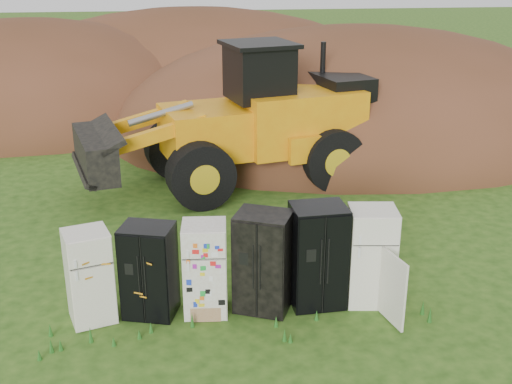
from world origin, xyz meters
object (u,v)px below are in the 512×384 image
at_px(fridge_dark_mid, 263,262).
at_px(wheel_loader, 225,118).
at_px(fridge_black_side, 149,271).
at_px(fridge_open_door, 371,256).
at_px(fridge_leftmost, 89,276).
at_px(fridge_black_right, 318,256).
at_px(fridge_sticker, 205,269).

relative_size(fridge_dark_mid, wheel_loader, 0.23).
xyz_separation_m(fridge_black_side, fridge_open_door, (3.85, -0.06, 0.06)).
relative_size(fridge_leftmost, fridge_black_right, 0.88).
bearing_deg(wheel_loader, fridge_black_side, -120.31).
xyz_separation_m(fridge_leftmost, wheel_loader, (2.80, 6.30, 1.06)).
height_order(fridge_black_side, fridge_black_right, fridge_black_right).
xyz_separation_m(fridge_open_door, wheel_loader, (-2.03, 6.30, 0.99)).
height_order(fridge_leftmost, fridge_black_right, fridge_black_right).
xyz_separation_m(fridge_black_side, fridge_black_right, (2.91, -0.01, 0.11)).
bearing_deg(wheel_loader, fridge_leftmost, -128.06).
relative_size(fridge_black_side, fridge_dark_mid, 0.92).
height_order(fridge_leftmost, fridge_open_door, fridge_open_door).
height_order(fridge_black_right, wheel_loader, wheel_loader).
xyz_separation_m(fridge_leftmost, fridge_black_side, (0.99, 0.06, 0.01)).
relative_size(fridge_sticker, fridge_black_right, 0.89).
bearing_deg(fridge_sticker, fridge_black_side, -179.41).
height_order(fridge_sticker, fridge_open_door, fridge_open_door).
relative_size(fridge_black_right, fridge_open_door, 1.05).
relative_size(fridge_sticker, fridge_dark_mid, 0.93).
distance_m(fridge_black_right, wheel_loader, 6.41).
distance_m(fridge_black_right, fridge_open_door, 0.95).
bearing_deg(fridge_dark_mid, fridge_black_side, -158.07).
bearing_deg(wheel_loader, fridge_open_door, -86.17).
bearing_deg(fridge_black_right, fridge_leftmost, 177.66).
distance_m(fridge_black_side, fridge_dark_mid, 1.95).
height_order(fridge_dark_mid, wheel_loader, wheel_loader).
bearing_deg(fridge_dark_mid, fridge_black_right, 26.15).
bearing_deg(fridge_sticker, fridge_black_right, 5.99).
distance_m(fridge_sticker, fridge_open_door, 2.91).
bearing_deg(fridge_dark_mid, wheel_loader, 114.63).
bearing_deg(wheel_loader, fridge_sticker, -111.96).
height_order(fridge_black_side, fridge_open_door, fridge_open_door).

